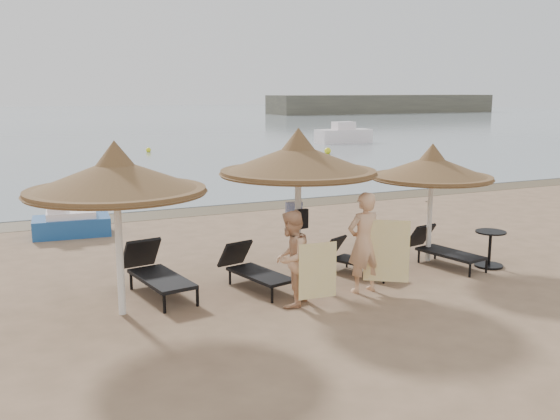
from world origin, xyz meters
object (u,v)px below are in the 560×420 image
(palapa_left, at_px, (116,177))
(side_table, at_px, (490,250))
(palapa_center, at_px, (298,160))
(lounger_far_left, at_px, (155,271))
(lounger_far_right, at_px, (441,248))
(pedal_boat, at_px, (70,223))
(lounger_near_left, at_px, (253,268))
(person_left, at_px, (291,251))
(palapa_right, at_px, (432,168))
(lounger_near_right, at_px, (354,258))
(person_right, at_px, (364,235))

(palapa_left, distance_m, side_table, 8.12)
(palapa_center, xyz_separation_m, lounger_far_left, (-2.80, 0.44, -2.03))
(lounger_far_right, bearing_deg, side_table, -44.77)
(lounger_far_right, height_order, pedal_boat, pedal_boat)
(lounger_near_left, relative_size, person_left, 0.96)
(palapa_right, bearing_deg, lounger_far_left, 176.91)
(lounger_near_right, distance_m, pedal_boat, 7.95)
(side_table, distance_m, person_right, 3.54)
(lounger_near_left, distance_m, person_right, 2.27)
(lounger_near_right, height_order, pedal_boat, pedal_boat)
(palapa_right, height_order, lounger_near_left, palapa_right)
(palapa_left, distance_m, pedal_boat, 6.93)
(palapa_left, bearing_deg, person_right, -8.86)
(lounger_near_right, xyz_separation_m, side_table, (2.94, -0.82, 0.05))
(lounger_near_right, bearing_deg, lounger_far_right, -32.38)
(palapa_left, relative_size, lounger_near_left, 1.57)
(side_table, relative_size, pedal_boat, 0.39)
(palapa_right, xyz_separation_m, lounger_far_left, (-6.13, 0.33, -1.69))
(lounger_far_right, bearing_deg, person_left, -177.59)
(lounger_far_right, bearing_deg, lounger_near_right, 161.63)
(palapa_left, bearing_deg, side_table, -2.60)
(palapa_right, relative_size, lounger_far_left, 1.23)
(lounger_near_right, relative_size, person_left, 0.84)
(palapa_right, height_order, side_table, palapa_right)
(palapa_right, bearing_deg, side_table, -44.79)
(palapa_center, height_order, person_left, palapa_center)
(palapa_right, xyz_separation_m, lounger_far_right, (0.07, -0.36, -1.75))
(lounger_near_left, relative_size, lounger_far_right, 1.01)
(palapa_left, height_order, lounger_near_left, palapa_left)
(palapa_center, xyz_separation_m, palapa_right, (3.33, 0.11, -0.34))
(palapa_right, bearing_deg, palapa_left, -175.30)
(lounger_far_left, height_order, pedal_boat, lounger_far_left)
(palapa_left, distance_m, lounger_near_left, 3.34)
(lounger_far_right, xyz_separation_m, person_left, (-4.16, -1.02, 0.64))
(pedal_boat, bearing_deg, lounger_near_right, -45.55)
(palapa_left, relative_size, palapa_center, 0.97)
(palapa_left, bearing_deg, palapa_right, 4.70)
(lounger_far_right, bearing_deg, pedal_boat, 126.58)
(palapa_left, height_order, side_table, palapa_left)
(palapa_left, xyz_separation_m, palapa_right, (6.93, 0.57, -0.27))
(palapa_center, height_order, side_table, palapa_center)
(person_left, relative_size, pedal_boat, 0.98)
(lounger_far_left, bearing_deg, side_table, -19.46)
(lounger_far_left, distance_m, person_right, 4.01)
(palapa_center, height_order, lounger_near_right, palapa_center)
(pedal_boat, bearing_deg, person_right, -53.03)
(palapa_left, height_order, person_left, palapa_left)
(lounger_far_right, relative_size, side_table, 2.42)
(palapa_center, relative_size, person_left, 1.55)
(lounger_near_left, distance_m, side_table, 5.31)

